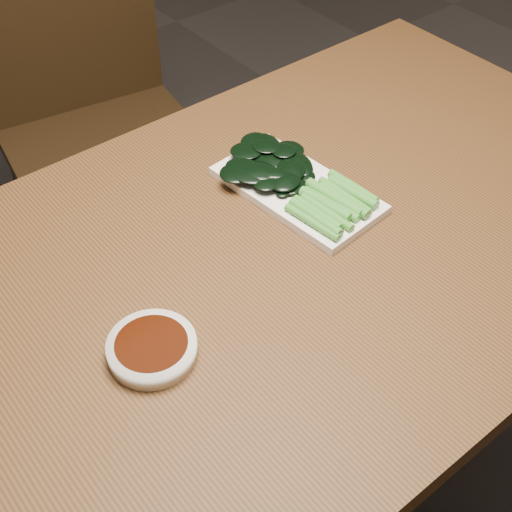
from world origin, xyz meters
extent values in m
plane|color=#2D2B2B|center=(0.00, 0.00, 0.00)|extent=(6.00, 6.00, 0.00)
cube|color=#4D2F16|center=(0.00, 0.00, 0.73)|extent=(1.40, 0.80, 0.04)
cylinder|color=#4D2F16|center=(0.64, 0.34, 0.35)|extent=(0.05, 0.05, 0.71)
cube|color=black|center=(0.12, 0.78, 0.43)|extent=(0.54, 0.54, 0.04)
cylinder|color=black|center=(-0.12, 0.61, 0.21)|extent=(0.04, 0.04, 0.41)
cylinder|color=black|center=(0.28, 0.54, 0.21)|extent=(0.04, 0.04, 0.41)
cylinder|color=black|center=(-0.05, 1.01, 0.21)|extent=(0.04, 0.04, 0.41)
cylinder|color=black|center=(0.35, 0.94, 0.21)|extent=(0.04, 0.04, 0.41)
cube|color=black|center=(0.15, 0.99, 0.67)|extent=(0.46, 0.11, 0.44)
cylinder|color=white|center=(-0.25, -0.05, 0.76)|extent=(0.12, 0.12, 0.02)
cylinder|color=#3A1305|center=(-0.25, -0.05, 0.77)|extent=(0.09, 0.09, 0.00)
cube|color=white|center=(0.11, 0.08, 0.76)|extent=(0.17, 0.29, 0.01)
cylinder|color=#479834|center=(0.07, -0.01, 0.77)|extent=(0.02, 0.11, 0.01)
cylinder|color=#479834|center=(0.08, 0.00, 0.77)|extent=(0.02, 0.10, 0.02)
cylinder|color=#479834|center=(0.09, 0.01, 0.77)|extent=(0.02, 0.10, 0.01)
cylinder|color=#479834|center=(0.10, 0.00, 0.77)|extent=(0.02, 0.10, 0.01)
cylinder|color=#479834|center=(0.11, 0.01, 0.77)|extent=(0.03, 0.10, 0.02)
cylinder|color=#479834|center=(0.12, 0.01, 0.77)|extent=(0.03, 0.11, 0.01)
cylinder|color=#479834|center=(0.13, 0.01, 0.77)|extent=(0.03, 0.11, 0.02)
cylinder|color=#479834|center=(0.14, 0.00, 0.77)|extent=(0.03, 0.10, 0.02)
cylinder|color=#479834|center=(0.15, 0.01, 0.77)|extent=(0.02, 0.11, 0.01)
cylinder|color=#479834|center=(0.16, 0.01, 0.77)|extent=(0.03, 0.10, 0.02)
cylinder|color=#479834|center=(0.17, 0.01, 0.77)|extent=(0.02, 0.10, 0.02)
ellipsoid|color=black|center=(0.13, 0.18, 0.78)|extent=(0.06, 0.06, 0.01)
ellipsoid|color=black|center=(0.13, 0.17, 0.77)|extent=(0.08, 0.08, 0.01)
ellipsoid|color=black|center=(0.12, 0.20, 0.78)|extent=(0.07, 0.07, 0.01)
ellipsoid|color=black|center=(0.07, 0.11, 0.78)|extent=(0.05, 0.05, 0.01)
ellipsoid|color=black|center=(0.10, 0.19, 0.78)|extent=(0.07, 0.07, 0.01)
ellipsoid|color=black|center=(0.14, 0.19, 0.78)|extent=(0.04, 0.06, 0.01)
ellipsoid|color=black|center=(0.06, 0.15, 0.78)|extent=(0.06, 0.08, 0.01)
ellipsoid|color=black|center=(0.07, 0.14, 0.78)|extent=(0.09, 0.09, 0.01)
ellipsoid|color=black|center=(0.09, 0.11, 0.78)|extent=(0.05, 0.05, 0.01)
ellipsoid|color=black|center=(0.16, 0.15, 0.77)|extent=(0.08, 0.08, 0.01)
ellipsoid|color=black|center=(0.13, 0.15, 0.77)|extent=(0.10, 0.10, 0.01)
ellipsoid|color=black|center=(0.05, 0.16, 0.78)|extent=(0.06, 0.06, 0.01)
ellipsoid|color=black|center=(0.08, 0.17, 0.77)|extent=(0.05, 0.05, 0.01)
ellipsoid|color=black|center=(0.10, 0.09, 0.78)|extent=(0.08, 0.07, 0.01)
ellipsoid|color=black|center=(0.10, 0.09, 0.77)|extent=(0.08, 0.09, 0.01)
ellipsoid|color=black|center=(0.08, 0.13, 0.77)|extent=(0.07, 0.09, 0.01)
ellipsoid|color=black|center=(0.14, 0.15, 0.78)|extent=(0.05, 0.05, 0.01)
ellipsoid|color=black|center=(0.15, 0.11, 0.77)|extent=(0.06, 0.08, 0.01)
ellipsoid|color=black|center=(0.12, 0.11, 0.78)|extent=(0.08, 0.08, 0.01)
ellipsoid|color=black|center=(0.11, 0.09, 0.77)|extent=(0.04, 0.04, 0.01)
ellipsoid|color=black|center=(0.10, 0.08, 0.77)|extent=(0.05, 0.05, 0.01)
ellipsoid|color=black|center=(0.14, 0.09, 0.77)|extent=(0.04, 0.04, 0.01)
ellipsoid|color=black|center=(0.08, 0.08, 0.77)|extent=(0.04, 0.03, 0.01)
camera|label=1|loc=(-0.50, -0.58, 1.49)|focal=50.00mm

